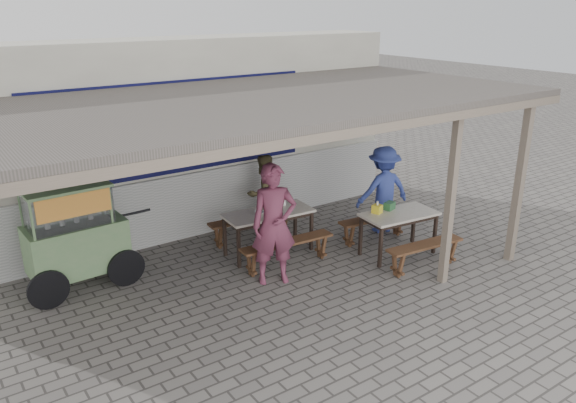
% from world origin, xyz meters
% --- Properties ---
extents(ground, '(60.00, 60.00, 0.00)m').
position_xyz_m(ground, '(0.00, 0.00, 0.00)').
color(ground, slate).
rests_on(ground, ground).
extents(back_wall, '(9.00, 1.28, 3.50)m').
position_xyz_m(back_wall, '(-0.00, 3.58, 1.72)').
color(back_wall, silver).
rests_on(back_wall, ground).
extents(warung_roof, '(9.00, 4.21, 2.81)m').
position_xyz_m(warung_roof, '(0.02, 0.90, 2.71)').
color(warung_roof, '#574F4A').
rests_on(warung_roof, ground).
extents(table_left, '(1.56, 0.76, 0.75)m').
position_xyz_m(table_left, '(0.72, 1.53, 0.67)').
color(table_left, beige).
rests_on(table_left, ground).
extents(bench_left_street, '(1.63, 0.39, 0.45)m').
position_xyz_m(bench_left_street, '(0.67, 0.90, 0.34)').
color(bench_left_street, brown).
rests_on(bench_left_street, ground).
extents(bench_left_wall, '(1.63, 0.39, 0.45)m').
position_xyz_m(bench_left_wall, '(0.76, 2.15, 0.34)').
color(bench_left_wall, brown).
rests_on(bench_left_wall, ground).
extents(table_right, '(1.34, 0.80, 0.75)m').
position_xyz_m(table_right, '(2.49, 0.22, 0.67)').
color(table_right, beige).
rests_on(table_right, ground).
extents(bench_right_street, '(1.40, 0.42, 0.45)m').
position_xyz_m(bench_right_street, '(2.42, -0.44, 0.33)').
color(bench_right_street, brown).
rests_on(bench_right_street, ground).
extents(bench_right_wall, '(1.40, 0.42, 0.45)m').
position_xyz_m(bench_right_wall, '(2.56, 0.89, 0.33)').
color(bench_right_wall, brown).
rests_on(bench_right_wall, ground).
extents(vendor_cart, '(2.02, 0.85, 1.62)m').
position_xyz_m(vendor_cart, '(-2.30, 2.11, 0.88)').
color(vendor_cart, '#6F8C5D').
rests_on(vendor_cart, ground).
extents(patron_street_side, '(0.80, 0.67, 1.88)m').
position_xyz_m(patron_street_side, '(0.22, 0.60, 0.94)').
color(patron_street_side, brown).
rests_on(patron_street_side, ground).
extents(patron_wall_side, '(0.78, 0.64, 1.46)m').
position_xyz_m(patron_wall_side, '(1.21, 2.45, 0.73)').
color(patron_wall_side, brown).
rests_on(patron_wall_side, ground).
extents(patron_right_table, '(1.16, 0.82, 1.63)m').
position_xyz_m(patron_right_table, '(3.01, 1.15, 0.82)').
color(patron_right_table, '#384AA5').
rests_on(patron_right_table, ground).
extents(tissue_box, '(0.18, 0.18, 0.14)m').
position_xyz_m(tissue_box, '(2.19, 0.44, 0.82)').
color(tissue_box, yellow).
rests_on(tissue_box, table_right).
extents(donation_box, '(0.22, 0.18, 0.13)m').
position_xyz_m(donation_box, '(2.48, 0.45, 0.81)').
color(donation_box, '#2D663A').
rests_on(donation_box, table_right).
extents(condiment_jar, '(0.08, 0.08, 0.09)m').
position_xyz_m(condiment_jar, '(1.12, 1.66, 0.80)').
color(condiment_jar, white).
rests_on(condiment_jar, table_left).
extents(condiment_bowl, '(0.20, 0.20, 0.04)m').
position_xyz_m(condiment_bowl, '(0.55, 1.54, 0.77)').
color(condiment_bowl, silver).
rests_on(condiment_bowl, table_left).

